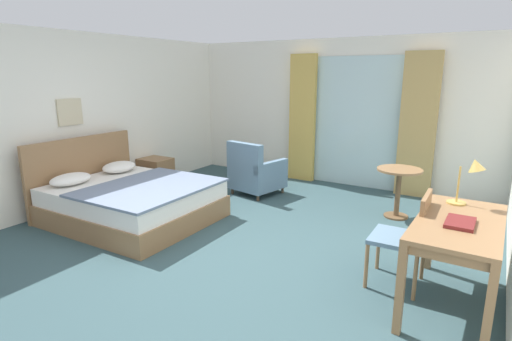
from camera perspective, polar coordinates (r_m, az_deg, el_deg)
ground at (r=4.65m, az=-5.27°, el=-11.85°), size 6.17×7.60×0.10m
wall_back at (r=7.37m, az=11.26°, el=8.08°), size 5.77×0.12×2.53m
wall_left at (r=6.35m, az=-26.59°, el=6.06°), size 0.12×7.20×2.53m
balcony_glass_door at (r=7.18m, az=14.18°, el=6.56°), size 1.55×0.02×2.23m
curtain_panel_left at (r=7.44m, az=6.58°, el=7.31°), size 0.49×0.10×2.28m
curtain_panel_right at (r=6.85m, az=21.92°, el=5.89°), size 0.55×0.10×2.28m
bed at (r=5.71m, az=-17.43°, el=-3.93°), size 2.06×1.73×1.06m
nightstand at (r=7.21m, az=-13.98°, el=-0.33°), size 0.50×0.44×0.51m
writing_desk at (r=3.73m, az=26.74°, el=-7.65°), size 0.67×1.34×0.78m
desk_chair at (r=3.96m, az=20.64°, el=-8.36°), size 0.47×0.48×0.91m
desk_lamp at (r=4.05m, az=28.24°, el=-0.21°), size 0.29×0.19×0.46m
closed_book at (r=3.60m, az=26.94°, el=-6.59°), size 0.21×0.33×0.03m
armchair_by_window at (r=6.59m, az=-0.08°, el=-0.39°), size 0.82×0.85×0.88m
round_cafe_table at (r=5.82m, az=19.55°, el=-1.54°), size 0.60×0.60×0.69m
framed_picture at (r=6.38m, az=-24.86°, el=7.52°), size 0.03×0.38×0.37m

